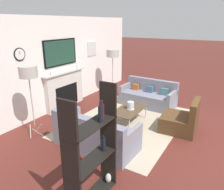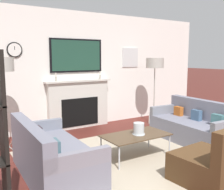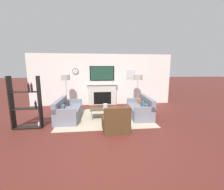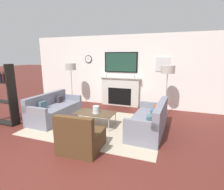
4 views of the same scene
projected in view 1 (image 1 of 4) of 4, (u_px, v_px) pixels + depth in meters
name	position (u px, v px, depth m)	size (l,w,h in m)	color
ground_plane	(214.00, 144.00, 4.77)	(60.00, 60.00, 0.00)	#56221C
fireplace_wall	(61.00, 68.00, 6.53)	(7.56, 0.28, 2.70)	white
area_rug	(127.00, 122.00, 5.82)	(3.52, 2.59, 0.01)	tan
couch_left	(95.00, 136.00, 4.55)	(0.86, 1.76, 0.79)	slate
couch_right	(148.00, 97.00, 6.91)	(0.85, 1.72, 0.81)	slate
armchair	(181.00, 121.00, 5.27)	(0.84, 0.85, 0.82)	#4D331C
coffee_table	(129.00, 110.00, 5.64)	(1.10, 0.61, 0.39)	#4C3823
hurricane_candle	(131.00, 106.00, 5.63)	(0.21, 0.21, 0.20)	silver
floor_lamp_left	(28.00, 73.00, 4.65)	(0.39, 0.39, 1.66)	#9E998E
floor_lamp_right	(113.00, 54.00, 7.50)	(0.43, 0.43, 1.64)	#9E998E
shelf_unit	(93.00, 151.00, 3.08)	(0.91, 0.28, 1.72)	black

